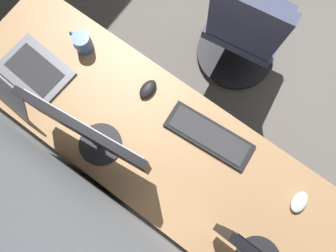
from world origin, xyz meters
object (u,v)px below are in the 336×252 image
Objects in this scene: office_chair at (244,32)px; mouse_spare at (299,202)px; drawer_pedestal at (139,144)px; monitor_primary at (89,134)px; laptop_leftmost at (21,77)px; coffee_mug at (82,42)px; keyboard_main at (209,136)px; mouse_main at (148,89)px.

mouse_spare is at bearing 133.44° from office_chair.
drawer_pedestal is 1.27× the size of monitor_primary.
laptop_leftmost is 2.82× the size of coffee_mug.
mouse_spare reaches higher than keyboard_main.
office_chair reaches higher than laptop_leftmost.
mouse_spare is 0.82× the size of coffee_mug.
drawer_pedestal is at bearing -169.30° from laptop_leftmost.
monitor_primary reaches higher than office_chair.
laptop_leftmost is 3.42× the size of mouse_main.
coffee_mug is (0.37, -0.34, -0.18)m from monitor_primary.
mouse_main is 0.86m from mouse_spare.
coffee_mug is (0.45, -0.20, 0.43)m from drawer_pedestal.
mouse_spare is at bearing 178.46° from keyboard_main.
monitor_primary reaches higher than mouse_spare.
laptop_leftmost is at bearing 11.76° from mouse_spare.
office_chair is at bearing -74.92° from keyboard_main.
laptop_leftmost reaches higher than coffee_mug.
laptop_leftmost is (0.57, 0.11, 0.44)m from drawer_pedestal.
mouse_main is at bearing 76.00° from office_chair.
keyboard_main is 0.37m from mouse_main.
drawer_pedestal is 0.53m from keyboard_main.
coffee_mug reaches higher than mouse_main.
laptop_leftmost reaches higher than drawer_pedestal.
laptop_leftmost is at bearing 55.87° from office_chair.
mouse_spare is (-0.80, -0.18, 0.40)m from drawer_pedestal.
keyboard_main is at bearing 178.07° from mouse_main.
office_chair is at bearing -97.25° from drawer_pedestal.
laptop_leftmost is (0.49, -0.03, -0.18)m from monitor_primary.
laptop_leftmost reaches higher than keyboard_main.
mouse_main is at bearing -148.65° from laptop_leftmost.
keyboard_main is at bearing 105.08° from office_chair.
mouse_spare is (-0.49, 0.01, 0.01)m from keyboard_main.
mouse_spare reaches higher than drawer_pedestal.
office_chair is (0.19, -0.71, -0.28)m from keyboard_main.
laptop_leftmost is at bearing 10.70° from drawer_pedestal.
coffee_mug is 0.13× the size of office_chair.
coffee_mug reaches higher than mouse_spare.
keyboard_main is at bearing -161.18° from laptop_leftmost.
mouse_main is 0.78m from office_chair.
keyboard_main is 0.49m from mouse_spare.
drawer_pedestal is at bearing 82.75° from office_chair.
office_chair is at bearing -104.00° from mouse_main.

